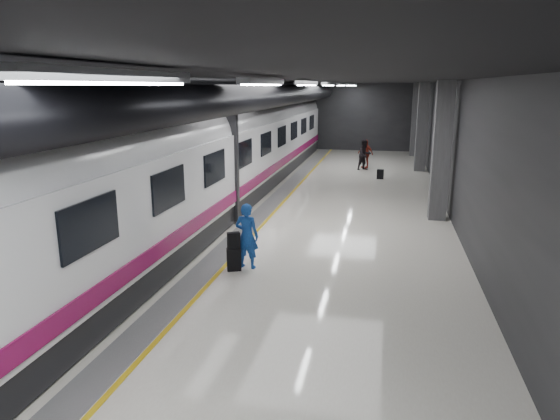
# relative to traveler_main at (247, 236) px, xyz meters

# --- Properties ---
(ground) EXTENTS (40.00, 40.00, 0.00)m
(ground) POSITION_rel_traveler_main_xyz_m (0.39, 3.78, -0.81)
(ground) COLOR white
(ground) RESTS_ON ground
(platform_hall) EXTENTS (10.02, 40.02, 4.51)m
(platform_hall) POSITION_rel_traveler_main_xyz_m (0.10, 4.74, 2.73)
(platform_hall) COLOR black
(platform_hall) RESTS_ON ground
(train) EXTENTS (3.05, 38.00, 4.05)m
(train) POSITION_rel_traveler_main_xyz_m (-2.86, 3.78, 1.26)
(train) COLOR black
(train) RESTS_ON ground
(traveler_main) EXTENTS (0.63, 0.45, 1.61)m
(traveler_main) POSITION_rel_traveler_main_xyz_m (0.00, 0.00, 0.00)
(traveler_main) COLOR blue
(traveler_main) RESTS_ON ground
(suitcase_main) EXTENTS (0.39, 0.32, 0.55)m
(suitcase_main) POSITION_rel_traveler_main_xyz_m (-0.26, -0.25, -0.53)
(suitcase_main) COLOR black
(suitcase_main) RESTS_ON ground
(shoulder_bag) EXTENTS (0.34, 0.28, 0.40)m
(shoulder_bag) POSITION_rel_traveler_main_xyz_m (-0.26, -0.23, -0.06)
(shoulder_bag) COLOR black
(shoulder_bag) RESTS_ON suitcase_main
(traveler_far_a) EXTENTS (0.99, 0.97, 1.61)m
(traveler_far_a) POSITION_rel_traveler_main_xyz_m (2.09, 15.37, -0.00)
(traveler_far_a) COLOR black
(traveler_far_a) RESTS_ON ground
(traveler_far_b) EXTENTS (0.97, 0.75, 1.53)m
(traveler_far_b) POSITION_rel_traveler_main_xyz_m (2.11, 16.14, -0.04)
(traveler_far_b) COLOR maroon
(traveler_far_b) RESTS_ON ground
(suitcase_far) EXTENTS (0.33, 0.22, 0.46)m
(suitcase_far) POSITION_rel_traveler_main_xyz_m (2.97, 12.88, -0.58)
(suitcase_far) COLOR black
(suitcase_far) RESTS_ON ground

